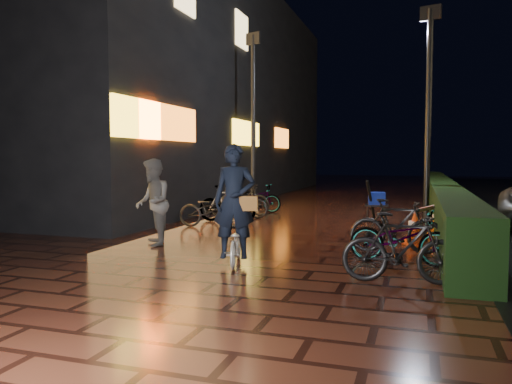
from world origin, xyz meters
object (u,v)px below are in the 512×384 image
(bystander_person, at_px, (153,202))
(cyclist, at_px, (235,220))
(traffic_barrier, at_px, (427,223))
(cart_assembly, at_px, (376,200))

(bystander_person, xyz_separation_m, cyclist, (2.13, -1.14, -0.13))
(traffic_barrier, height_order, cart_assembly, cart_assembly)
(cart_assembly, bearing_deg, traffic_barrier, -65.85)
(cyclist, bearing_deg, cart_assembly, 74.72)
(bystander_person, distance_m, cart_assembly, 6.39)
(bystander_person, relative_size, cart_assembly, 1.51)
(cart_assembly, bearing_deg, bystander_person, -126.95)
(cyclist, xyz_separation_m, traffic_barrier, (2.96, 3.46, -0.37))
(bystander_person, distance_m, traffic_barrier, 5.62)
(traffic_barrier, distance_m, cart_assembly, 3.07)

